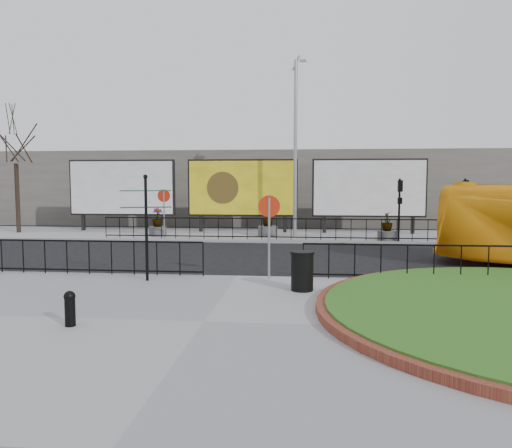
# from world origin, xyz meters

# --- Properties ---
(ground) EXTENTS (90.00, 90.00, 0.00)m
(ground) POSITION_xyz_m (0.00, 0.00, 0.00)
(ground) COLOR black
(ground) RESTS_ON ground
(pavement_near) EXTENTS (30.00, 10.00, 0.12)m
(pavement_near) POSITION_xyz_m (0.00, -5.00, 0.06)
(pavement_near) COLOR gray
(pavement_near) RESTS_ON ground
(pavement_far) EXTENTS (44.00, 6.00, 0.12)m
(pavement_far) POSITION_xyz_m (0.00, 12.00, 0.06)
(pavement_far) COLOR gray
(pavement_far) RESTS_ON ground
(railing_near_left) EXTENTS (10.00, 0.10, 1.10)m
(railing_near_left) POSITION_xyz_m (-6.00, -0.30, 0.67)
(railing_near_left) COLOR black
(railing_near_left) RESTS_ON pavement_near
(railing_near_right) EXTENTS (9.00, 0.10, 1.10)m
(railing_near_right) POSITION_xyz_m (6.50, -0.30, 0.67)
(railing_near_right) COLOR black
(railing_near_right) RESTS_ON pavement_near
(railing_far) EXTENTS (18.00, 0.10, 1.10)m
(railing_far) POSITION_xyz_m (1.00, 9.30, 0.67)
(railing_far) COLOR black
(railing_far) RESTS_ON pavement_far
(speed_sign_far) EXTENTS (0.64, 0.07, 2.47)m
(speed_sign_far) POSITION_xyz_m (-5.00, 9.40, 1.92)
(speed_sign_far) COLOR gray
(speed_sign_far) RESTS_ON pavement_far
(speed_sign_near) EXTENTS (0.64, 0.07, 2.47)m
(speed_sign_near) POSITION_xyz_m (1.00, -0.40, 1.92)
(speed_sign_near) COLOR gray
(speed_sign_near) RESTS_ON pavement_near
(billboard_left) EXTENTS (6.20, 0.31, 4.10)m
(billboard_left) POSITION_xyz_m (-8.50, 12.97, 2.60)
(billboard_left) COLOR black
(billboard_left) RESTS_ON pavement_far
(billboard_mid) EXTENTS (6.20, 0.31, 4.10)m
(billboard_mid) POSITION_xyz_m (-1.50, 12.97, 2.60)
(billboard_mid) COLOR black
(billboard_mid) RESTS_ON pavement_far
(billboard_right) EXTENTS (6.20, 0.31, 4.10)m
(billboard_right) POSITION_xyz_m (5.50, 12.97, 2.60)
(billboard_right) COLOR black
(billboard_right) RESTS_ON pavement_far
(lamp_post) EXTENTS (0.74, 0.18, 9.23)m
(lamp_post) POSITION_xyz_m (1.51, 11.00, 4.83)
(lamp_post) COLOR gray
(lamp_post) RESTS_ON pavement_far
(signal_pole_a) EXTENTS (0.22, 0.26, 3.00)m
(signal_pole_a) POSITION_xyz_m (6.50, 9.34, 2.10)
(signal_pole_a) COLOR black
(signal_pole_a) RESTS_ON pavement_far
(signal_pole_b) EXTENTS (0.22, 0.26, 3.00)m
(signal_pole_b) POSITION_xyz_m (9.50, 9.34, 2.10)
(signal_pole_b) COLOR black
(signal_pole_b) RESTS_ON pavement_far
(tree_left) EXTENTS (2.00, 2.00, 7.00)m
(tree_left) POSITION_xyz_m (-14.00, 11.50, 3.62)
(tree_left) COLOR #2D2119
(tree_left) RESTS_ON pavement_far
(building_backdrop) EXTENTS (40.00, 10.00, 5.00)m
(building_backdrop) POSITION_xyz_m (0.00, 22.00, 2.50)
(building_backdrop) COLOR #69655B
(building_backdrop) RESTS_ON ground
(fingerpost_sign) EXTENTS (1.41, 0.70, 3.08)m
(fingerpost_sign) POSITION_xyz_m (-2.51, -1.00, 1.98)
(fingerpost_sign) COLOR black
(fingerpost_sign) RESTS_ON pavement_near
(bollard) EXTENTS (0.23, 0.23, 0.72)m
(bollard) POSITION_xyz_m (-2.60, -5.58, 0.51)
(bollard) COLOR black
(bollard) RESTS_ON pavement_near
(litter_bin) EXTENTS (0.63, 0.63, 1.04)m
(litter_bin) POSITION_xyz_m (1.99, -1.87, 0.65)
(litter_bin) COLOR black
(litter_bin) RESTS_ON pavement_near
(planter_a) EXTENTS (0.92, 0.92, 1.47)m
(planter_a) POSITION_xyz_m (-5.71, 10.60, 0.67)
(planter_a) COLOR #4C4C4F
(planter_a) RESTS_ON pavement_far
(planter_b) EXTENTS (1.01, 1.01, 1.54)m
(planter_b) POSITION_xyz_m (0.08, 11.00, 0.67)
(planter_b) COLOR #4C4C4F
(planter_b) RESTS_ON pavement_far
(planter_c) EXTENTS (0.90, 0.90, 1.41)m
(planter_c) POSITION_xyz_m (6.00, 9.73, 0.64)
(planter_c) COLOR #4C4C4F
(planter_c) RESTS_ON pavement_far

